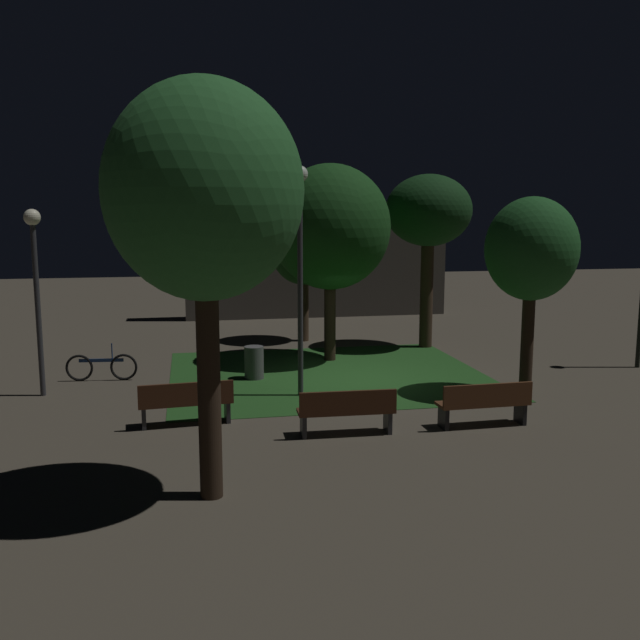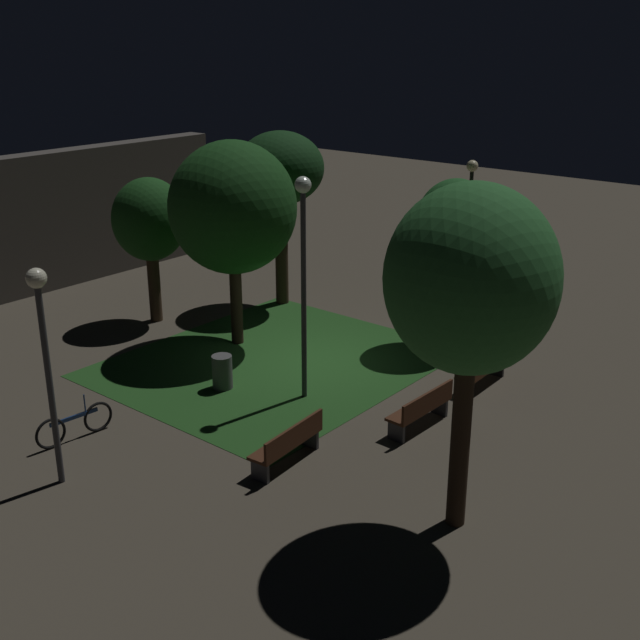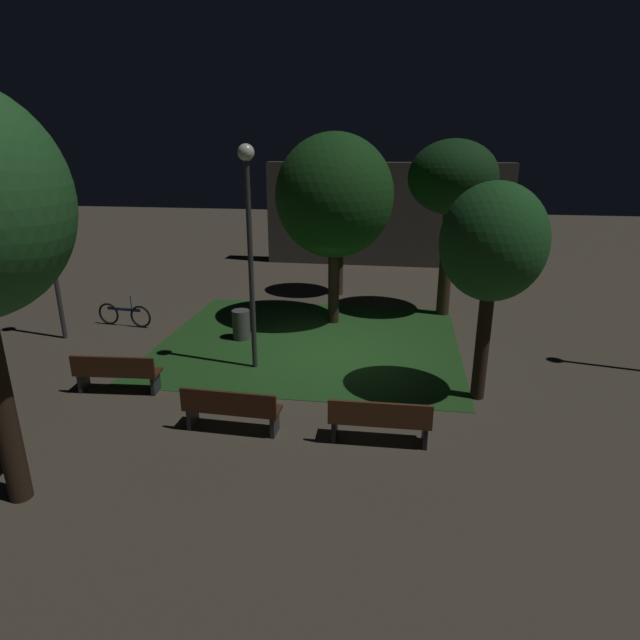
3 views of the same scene
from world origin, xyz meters
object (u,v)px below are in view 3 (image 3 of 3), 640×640
object	(u,v)px
tree_tall_center	(339,210)
tree_left_canopy	(493,244)
bench_corner	(380,420)
tree_back_right	(334,197)
lamp_post_plaza_west	(48,234)
bicycle	(124,315)
bench_by_lamp	(116,372)
tree_back_left	(452,180)
trash_bin	(241,325)
bench_lawn_edge	(231,408)
lamp_post_plaza_east	(249,224)

from	to	relation	value
tree_tall_center	tree_left_canopy	world-z (taller)	tree_left_canopy
bench_corner	tree_back_right	bearing A→B (deg)	104.36
bench_corner	tree_left_canopy	xyz separation A→B (m)	(1.96, 2.13, 2.77)
bench_corner	lamp_post_plaza_west	world-z (taller)	lamp_post_plaza_west
lamp_post_plaza_west	bicycle	world-z (taller)	lamp_post_plaza_west
bench_by_lamp	tree_back_left	world-z (taller)	tree_back_left
bench_by_lamp	tree_back_left	bearing A→B (deg)	42.73
trash_bin	bicycle	bearing A→B (deg)	172.07
trash_bin	bicycle	size ratio (longest dim) A/B	0.47
trash_bin	bench_lawn_edge	bearing A→B (deg)	-75.14
bench_lawn_edge	bench_corner	world-z (taller)	same
lamp_post_plaza_west	tree_left_canopy	bearing A→B (deg)	-10.11
bench_lawn_edge	bicycle	bearing A→B (deg)	133.34
tree_back_right	bicycle	distance (m)	6.97
tree_left_canopy	tree_back_left	size ratio (longest dim) A/B	0.85
tree_tall_center	tree_back_right	distance (m)	3.18
bench_by_lamp	trash_bin	bearing A→B (deg)	65.05
lamp_post_plaza_west	lamp_post_plaza_east	distance (m)	5.84
bench_corner	tree_tall_center	bearing A→B (deg)	101.22
lamp_post_plaza_west	trash_bin	xyz separation A→B (m)	(4.84, 0.68, -2.46)
bench_lawn_edge	lamp_post_plaza_east	world-z (taller)	lamp_post_plaza_east
lamp_post_plaza_west	bench_lawn_edge	bearing A→B (deg)	-33.63
lamp_post_plaza_east	bicycle	bearing A→B (deg)	153.24
tree_left_canopy	lamp_post_plaza_east	distance (m)	5.12
bench_corner	bicycle	size ratio (longest dim) A/B	1.05
tree_back_left	lamp_post_plaza_west	world-z (taller)	tree_back_left
bench_lawn_edge	trash_bin	bearing A→B (deg)	104.86
bench_corner	bench_by_lamp	world-z (taller)	same
tree_back_left	lamp_post_plaza_west	xyz separation A→B (m)	(-10.41, -3.80, -1.21)
bench_corner	bench_lawn_edge	bearing A→B (deg)	180.00
trash_bin	bicycle	xyz separation A→B (m)	(-3.69, 0.51, -0.07)
tree_tall_center	bicycle	distance (m)	7.67
bench_by_lamp	bicycle	world-z (taller)	bicycle
tree_tall_center	tree_back_right	xyz separation A→B (m)	(0.24, -3.08, 0.74)
bench_lawn_edge	tree_tall_center	distance (m)	9.95
tree_left_canopy	tree_back_left	distance (m)	5.79
lamp_post_plaza_west	bicycle	distance (m)	3.01
bench_corner	bicycle	distance (m)	9.28
bench_corner	tree_tall_center	world-z (taller)	tree_tall_center
lamp_post_plaza_west	trash_bin	bearing A→B (deg)	7.98
tree_left_canopy	trash_bin	distance (m)	7.07
bench_by_lamp	trash_bin	size ratio (longest dim) A/B	2.24
tree_tall_center	bench_corner	bearing A→B (deg)	-78.78
bench_lawn_edge	tree_left_canopy	xyz separation A→B (m)	(4.67, 2.13, 2.77)
tree_tall_center	bicycle	bearing A→B (deg)	-142.78
lamp_post_plaza_east	trash_bin	xyz separation A→B (m)	(-0.87, 1.79, -2.99)
tree_tall_center	lamp_post_plaza_east	xyz separation A→B (m)	(-1.18, -6.67, 0.46)
bench_corner	lamp_post_plaza_east	xyz separation A→B (m)	(-3.09, 2.94, 2.92)
tree_tall_center	tree_back_left	bearing A→B (deg)	-26.58
bench_by_lamp	tree_back_left	size ratio (longest dim) A/B	0.35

